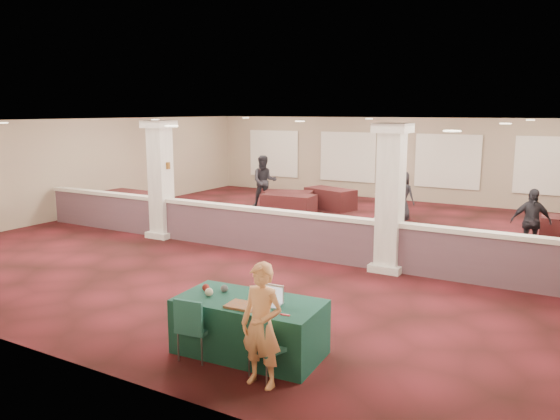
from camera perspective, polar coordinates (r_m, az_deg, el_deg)
The scene contains 30 objects.
ground at distance 14.77m, azimuth 2.02°, elevation -3.20°, with size 16.00×16.00×0.00m, color #4B1218.
wall_back at distance 21.84m, azimuth 11.98°, elevation 5.25°, with size 16.00×0.04×3.20m, color gray.
wall_front at distance 8.40m, azimuth -24.47°, elevation -3.38°, with size 16.00×0.04×3.20m, color gray.
wall_left at distance 19.53m, azimuth -19.22°, elevation 4.31°, with size 0.04×16.00×3.20m, color gray.
ceiling at distance 14.37m, azimuth 2.10°, elevation 9.31°, with size 16.00×16.00×0.02m, color white.
partition_wall at distance 13.37m, azimuth -0.98°, elevation -2.14°, with size 15.60×0.28×1.10m.
column_left at distance 15.27m, azimuth -12.35°, elevation 3.26°, with size 0.72×0.72×3.20m.
column_right at distance 11.94m, azimuth 11.46°, elevation 1.36°, with size 0.72×0.72×3.20m.
sconce_left at distance 15.42m, azimuth -13.18°, elevation 4.65°, with size 0.12×0.12×0.18m.
sconce_right at distance 15.04m, azimuth -11.61°, elevation 4.57°, with size 0.12×0.12×0.18m.
near_table at distance 8.02m, azimuth -3.21°, elevation -12.07°, with size 2.09×1.05×0.80m, color #103D34.
conf_chair_main at distance 7.23m, azimuth -1.72°, elevation -13.58°, with size 0.58×0.58×0.89m.
conf_chair_side at distance 7.84m, azimuth -9.06°, elevation -11.64°, with size 0.51×0.52×0.92m.
woman at distance 7.00m, azimuth -1.91°, elevation -11.94°, with size 0.58×0.39×1.61m, color #FFB66E.
far_table_front_left at distance 18.79m, azimuth -15.31°, elevation 0.63°, with size 2.00×1.00×0.81m, color black.
far_table_front_center at distance 18.22m, azimuth 0.90°, elevation 0.54°, with size 1.74×0.87×0.71m, color black.
far_table_back_left at distance 19.23m, azimuth 0.88°, elevation 1.00°, with size 1.65×0.83×0.67m, color black.
far_table_back_center at distance 19.54m, azimuth 5.26°, elevation 1.19°, with size 1.79×0.90×0.73m, color black.
attendee_a at distance 19.77m, azimuth -1.65°, elevation 3.01°, with size 0.90×0.50×1.87m, color black.
attendee_b at distance 13.65m, azimuth 11.11°, elevation -0.91°, with size 1.07×0.49×1.68m, color silver.
attendee_c at distance 14.49m, azimuth 24.74°, elevation -1.13°, with size 0.95×0.46×1.63m, color black.
attendee_d at distance 17.90m, azimuth 12.67°, elevation 1.50°, with size 0.77×0.42×1.57m, color black.
laptop_base at distance 7.68m, azimuth -1.26°, elevation -9.80°, with size 0.36×0.25×0.02m, color silver.
laptop_screen at distance 7.74m, azimuth -0.83°, elevation -8.60°, with size 0.36×0.01×0.24m, color silver.
screen_glow at distance 7.74m, azimuth -0.86°, elevation -8.73°, with size 0.33×0.00×0.21m, color silver.
knitting at distance 7.62m, azimuth -3.90°, elevation -9.93°, with size 0.44×0.33×0.03m, color #B0581C.
yarn_cream at distance 8.07m, azimuth -7.43°, elevation -8.50°, with size 0.12×0.12×0.12m, color beige.
yarn_red at distance 8.29m, azimuth -7.76°, elevation -8.03°, with size 0.11×0.11×0.11m, color maroon.
yarn_grey at distance 8.21m, azimuth -5.84°, elevation -8.16°, with size 0.11×0.11×0.11m, color #504F54.
scissors at distance 7.31m, azimuth 0.55°, elevation -10.90°, with size 0.13×0.03×0.01m, color red.
Camera 1 is at (6.72, -12.70, 3.46)m, focal length 35.00 mm.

